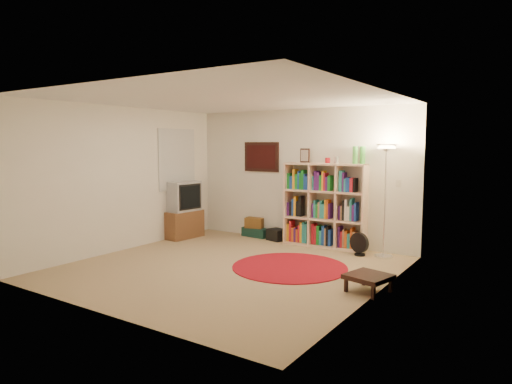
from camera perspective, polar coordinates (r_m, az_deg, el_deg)
room at (r=6.80m, az=-3.64°, el=1.01°), size 4.54×4.54×2.54m
bookshelf at (r=8.33m, az=8.59°, el=-1.78°), size 1.53×0.50×1.82m
floor_lamp at (r=7.64m, az=15.95°, el=3.44°), size 0.43×0.43×1.85m
floor_fan at (r=7.82m, az=12.79°, el=-6.37°), size 0.35×0.22×0.39m
tv_stand at (r=9.18m, az=-9.35°, el=-2.27°), size 0.61×0.82×1.13m
suitcase at (r=9.23m, az=0.18°, el=-5.00°), size 0.58×0.41×0.18m
wicker_basket at (r=9.18m, az=-0.14°, el=-3.85°), size 0.41×0.33×0.20m
duffel_bag at (r=8.84m, az=2.57°, el=-5.35°), size 0.38×0.34×0.22m
paper_towel at (r=8.87m, az=4.11°, el=-5.18°), size 0.14×0.14×0.27m
red_rug at (r=6.98m, az=4.23°, el=-9.31°), size 1.74×1.74×0.02m
side_table at (r=5.98m, az=13.90°, el=-10.31°), size 0.59×0.59×0.23m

